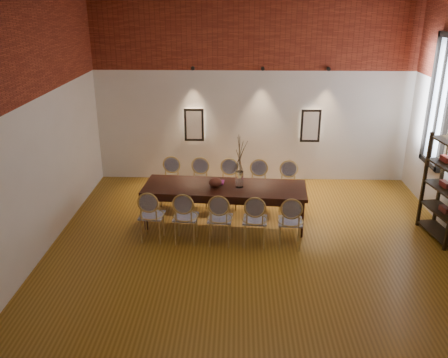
{
  "coord_description": "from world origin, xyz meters",
  "views": [
    {
      "loc": [
        -0.31,
        -6.88,
        4.01
      ],
      "look_at": [
        -0.55,
        0.74,
        1.05
      ],
      "focal_mm": 38.0,
      "sensor_mm": 36.0,
      "label": 1
    }
  ],
  "objects_px": {
    "shelving_rack": "(447,190)",
    "book": "(217,182)",
    "chair_near_a": "(152,215)",
    "chair_near_b": "(186,217)",
    "dining_table": "(225,205)",
    "chair_far_a": "(170,183)",
    "chair_far_b": "(199,184)",
    "chair_far_d": "(258,186)",
    "chair_far_e": "(288,188)",
    "chair_near_e": "(290,221)",
    "chair_near_c": "(220,218)",
    "vase": "(239,179)",
    "chair_far_c": "(229,185)",
    "bowl": "(215,182)",
    "chair_near_d": "(255,220)"
  },
  "relations": [
    {
      "from": "chair_far_b",
      "to": "chair_far_d",
      "type": "bearing_deg",
      "value": -180.0
    },
    {
      "from": "vase",
      "to": "dining_table",
      "type": "bearing_deg",
      "value": 175.83
    },
    {
      "from": "chair_far_b",
      "to": "shelving_rack",
      "type": "bearing_deg",
      "value": 168.71
    },
    {
      "from": "chair_far_c",
      "to": "book",
      "type": "relative_size",
      "value": 3.62
    },
    {
      "from": "dining_table",
      "to": "chair_near_a",
      "type": "height_order",
      "value": "chair_near_a"
    },
    {
      "from": "chair_near_a",
      "to": "chair_near_e",
      "type": "distance_m",
      "value": 2.37
    },
    {
      "from": "chair_near_a",
      "to": "chair_near_b",
      "type": "relative_size",
      "value": 1.0
    },
    {
      "from": "chair_near_b",
      "to": "chair_far_a",
      "type": "height_order",
      "value": "same"
    },
    {
      "from": "chair_far_c",
      "to": "book",
      "type": "xyz_separation_m",
      "value": [
        -0.21,
        -0.58,
        0.3
      ]
    },
    {
      "from": "chair_near_b",
      "to": "bowl",
      "type": "xyz_separation_m",
      "value": [
        0.48,
        0.67,
        0.37
      ]
    },
    {
      "from": "chair_far_a",
      "to": "chair_far_b",
      "type": "relative_size",
      "value": 1.0
    },
    {
      "from": "chair_far_d",
      "to": "book",
      "type": "bearing_deg",
      "value": 38.02
    },
    {
      "from": "chair_far_d",
      "to": "chair_far_e",
      "type": "height_order",
      "value": "same"
    },
    {
      "from": "chair_near_a",
      "to": "chair_far_c",
      "type": "relative_size",
      "value": 1.0
    },
    {
      "from": "chair_near_a",
      "to": "chair_near_e",
      "type": "bearing_deg",
      "value": 0.0
    },
    {
      "from": "chair_near_b",
      "to": "chair_far_d",
      "type": "xyz_separation_m",
      "value": [
        1.29,
        1.42,
        0.0
      ]
    },
    {
      "from": "bowl",
      "to": "book",
      "type": "bearing_deg",
      "value": 84.87
    },
    {
      "from": "chair_far_c",
      "to": "bowl",
      "type": "relative_size",
      "value": 3.92
    },
    {
      "from": "chair_far_a",
      "to": "book",
      "type": "height_order",
      "value": "chair_far_a"
    },
    {
      "from": "shelving_rack",
      "to": "book",
      "type": "bearing_deg",
      "value": 163.68
    },
    {
      "from": "dining_table",
      "to": "chair_far_e",
      "type": "bearing_deg",
      "value": 32.53
    },
    {
      "from": "chair_far_b",
      "to": "chair_far_d",
      "type": "height_order",
      "value": "same"
    },
    {
      "from": "chair_near_c",
      "to": "chair_near_e",
      "type": "distance_m",
      "value": 1.19
    },
    {
      "from": "chair_near_a",
      "to": "book",
      "type": "height_order",
      "value": "chair_near_a"
    },
    {
      "from": "chair_far_d",
      "to": "chair_near_e",
      "type": "bearing_deg",
      "value": 111.4
    },
    {
      "from": "bowl",
      "to": "vase",
      "type": "bearing_deg",
      "value": 2.38
    },
    {
      "from": "chair_far_e",
      "to": "bowl",
      "type": "distance_m",
      "value": 1.62
    },
    {
      "from": "vase",
      "to": "shelving_rack",
      "type": "xyz_separation_m",
      "value": [
        3.56,
        -0.39,
        0.0
      ]
    },
    {
      "from": "chair_far_a",
      "to": "chair_far_d",
      "type": "xyz_separation_m",
      "value": [
        1.77,
        -0.13,
        0.0
      ]
    },
    {
      "from": "chair_near_b",
      "to": "chair_far_a",
      "type": "bearing_deg",
      "value": 111.4
    },
    {
      "from": "book",
      "to": "chair_near_a",
      "type": "bearing_deg",
      "value": -142.15
    },
    {
      "from": "chair_far_d",
      "to": "book",
      "type": "relative_size",
      "value": 3.62
    },
    {
      "from": "chair_near_d",
      "to": "bowl",
      "type": "height_order",
      "value": "chair_near_d"
    },
    {
      "from": "chair_far_e",
      "to": "chair_near_a",
      "type": "bearing_deg",
      "value": 32.53
    },
    {
      "from": "vase",
      "to": "chair_near_c",
      "type": "bearing_deg",
      "value": -113.77
    },
    {
      "from": "chair_far_c",
      "to": "chair_near_b",
      "type": "bearing_deg",
      "value": 68.6
    },
    {
      "from": "chair_near_a",
      "to": "shelving_rack",
      "type": "distance_m",
      "value": 5.09
    },
    {
      "from": "chair_far_e",
      "to": "book",
      "type": "xyz_separation_m",
      "value": [
        -1.39,
        -0.49,
        0.3
      ]
    },
    {
      "from": "chair_near_b",
      "to": "vase",
      "type": "distance_m",
      "value": 1.23
    },
    {
      "from": "chair_near_d",
      "to": "chair_far_e",
      "type": "xyz_separation_m",
      "value": [
        0.7,
        1.47,
        0.0
      ]
    },
    {
      "from": "chair_far_c",
      "to": "chair_far_e",
      "type": "distance_m",
      "value": 1.19
    },
    {
      "from": "chair_near_b",
      "to": "book",
      "type": "xyz_separation_m",
      "value": [
        0.5,
        0.89,
        0.3
      ]
    },
    {
      "from": "dining_table",
      "to": "shelving_rack",
      "type": "relative_size",
      "value": 1.65
    },
    {
      "from": "chair_near_a",
      "to": "chair_far_d",
      "type": "relative_size",
      "value": 1.0
    },
    {
      "from": "book",
      "to": "shelving_rack",
      "type": "relative_size",
      "value": 0.14
    },
    {
      "from": "chair_near_b",
      "to": "book",
      "type": "distance_m",
      "value": 1.06
    },
    {
      "from": "chair_near_e",
      "to": "chair_far_e",
      "type": "height_order",
      "value": "same"
    },
    {
      "from": "chair_far_c",
      "to": "bowl",
      "type": "xyz_separation_m",
      "value": [
        -0.22,
        -0.79,
        0.37
      ]
    },
    {
      "from": "chair_near_c",
      "to": "bowl",
      "type": "distance_m",
      "value": 0.81
    },
    {
      "from": "chair_far_a",
      "to": "bowl",
      "type": "bearing_deg",
      "value": 141.66
    }
  ]
}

